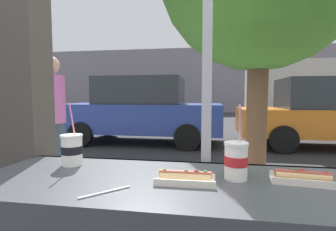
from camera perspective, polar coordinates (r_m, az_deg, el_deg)
ground_plane at (r=9.34m, az=9.03°, el=-3.65°), size 60.00×60.00×0.00m
sidewalk_strip at (r=3.10m, az=8.72°, el=-19.00°), size 16.00×2.80×0.15m
building_facade_far at (r=21.18m, az=9.20°, el=7.89°), size 28.00×1.20×5.21m
soda_cup_left at (r=1.33m, az=-21.05°, el=-7.19°), size 0.11×0.11×0.31m
soda_cup_right at (r=1.08m, az=15.23°, el=-9.75°), size 0.10×0.10×0.31m
hotdog_tray_near at (r=1.14m, az=28.30°, el=-12.32°), size 0.24×0.13×0.05m
hotdog_tray_far at (r=1.01m, az=3.91°, el=-13.92°), size 0.24×0.10×0.05m
loose_straw at (r=0.95m, az=-14.10°, el=-16.58°), size 0.14×0.14×0.01m
parked_car_blue at (r=7.08m, az=-6.10°, el=1.25°), size 4.42×1.99×1.82m
parked_car_orange at (r=7.51m, az=33.67°, el=0.46°), size 4.68×1.90×1.75m
box_truck at (r=13.52m, az=32.31°, el=4.94°), size 7.12×2.44×2.88m
pedestrian at (r=3.28m, az=-25.03°, el=0.12°), size 0.32×0.32×1.63m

